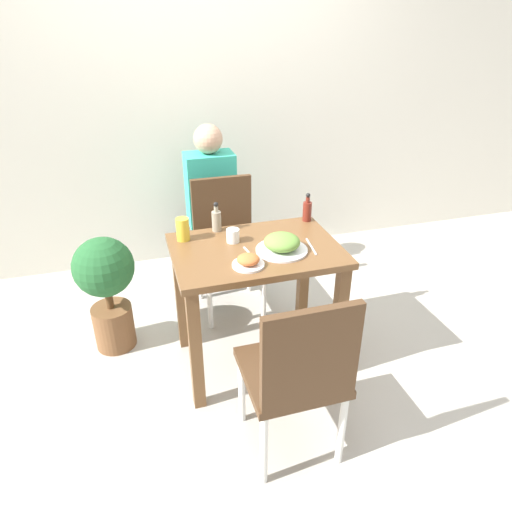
# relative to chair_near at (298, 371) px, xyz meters

# --- Properties ---
(ground_plane) EXTENTS (16.00, 16.00, 0.00)m
(ground_plane) POSITION_rel_chair_near_xyz_m (0.02, 0.68, -0.50)
(ground_plane) COLOR #B7B2A8
(wall_back) EXTENTS (8.00, 0.05, 2.60)m
(wall_back) POSITION_rel_chair_near_xyz_m (0.02, 2.14, 0.80)
(wall_back) COLOR silver
(wall_back) RESTS_ON ground_plane
(dining_table) EXTENTS (0.87, 0.61, 0.75)m
(dining_table) POSITION_rel_chair_near_xyz_m (0.02, 0.68, 0.10)
(dining_table) COLOR brown
(dining_table) RESTS_ON ground_plane
(chair_near) EXTENTS (0.42, 0.42, 0.89)m
(chair_near) POSITION_rel_chair_near_xyz_m (0.00, 0.00, 0.00)
(chair_near) COLOR #4C331E
(chair_near) RESTS_ON ground_plane
(chair_far) EXTENTS (0.42, 0.42, 0.89)m
(chair_far) POSITION_rel_chair_near_xyz_m (0.00, 1.32, 0.00)
(chair_far) COLOR #4C331E
(chair_far) RESTS_ON ground_plane
(food_plate) EXTENTS (0.27, 0.27, 0.09)m
(food_plate) POSITION_rel_chair_near_xyz_m (0.13, 0.61, 0.29)
(food_plate) COLOR white
(food_plate) RESTS_ON dining_table
(side_plate) EXTENTS (0.16, 0.16, 0.06)m
(side_plate) POSITION_rel_chair_near_xyz_m (-0.07, 0.51, 0.27)
(side_plate) COLOR white
(side_plate) RESTS_ON dining_table
(drink_cup) EXTENTS (0.07, 0.07, 0.07)m
(drink_cup) POSITION_rel_chair_near_xyz_m (-0.08, 0.78, 0.28)
(drink_cup) COLOR white
(drink_cup) RESTS_ON dining_table
(juice_glass) EXTENTS (0.07, 0.07, 0.12)m
(juice_glass) POSITION_rel_chair_near_xyz_m (-0.33, 0.88, 0.31)
(juice_glass) COLOR gold
(juice_glass) RESTS_ON dining_table
(sauce_bottle) EXTENTS (0.05, 0.05, 0.17)m
(sauce_bottle) POSITION_rel_chair_near_xyz_m (0.40, 0.93, 0.31)
(sauce_bottle) COLOR maroon
(sauce_bottle) RESTS_ON dining_table
(condiment_bottle) EXTENTS (0.05, 0.05, 0.17)m
(condiment_bottle) POSITION_rel_chair_near_xyz_m (-0.13, 0.94, 0.31)
(condiment_bottle) COLOR gray
(condiment_bottle) RESTS_ON dining_table
(fork_utensil) EXTENTS (0.03, 0.19, 0.00)m
(fork_utensil) POSITION_rel_chair_near_xyz_m (-0.03, 0.61, 0.25)
(fork_utensil) COLOR silver
(fork_utensil) RESTS_ON dining_table
(spoon_utensil) EXTENTS (0.03, 0.19, 0.00)m
(spoon_utensil) POSITION_rel_chair_near_xyz_m (0.30, 0.61, 0.25)
(spoon_utensil) COLOR silver
(spoon_utensil) RESTS_ON dining_table
(potted_plant_left) EXTENTS (0.35, 0.35, 0.73)m
(potted_plant_left) POSITION_rel_chair_near_xyz_m (-0.77, 1.06, -0.06)
(potted_plant_left) COLOR brown
(potted_plant_left) RESTS_ON ground_plane
(person_figure) EXTENTS (0.34, 0.22, 1.17)m
(person_figure) POSITION_rel_chair_near_xyz_m (-0.02, 1.71, 0.08)
(person_figure) COLOR #2D3347
(person_figure) RESTS_ON ground_plane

